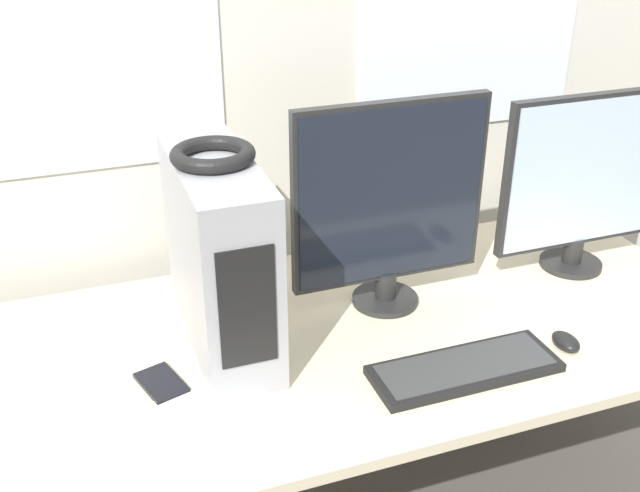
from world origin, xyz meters
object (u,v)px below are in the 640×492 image
at_px(headphones, 213,154).
at_px(monitor_right_near, 585,180).
at_px(pc_tower, 220,255).
at_px(cell_phone, 161,383).
at_px(monitor_main, 390,203).
at_px(keyboard, 465,368).
at_px(mouse, 566,341).

bearing_deg(headphones, monitor_right_near, 0.97).
bearing_deg(pc_tower, cell_phone, -142.83).
relative_size(monitor_main, keyboard, 1.25).
bearing_deg(keyboard, cell_phone, 163.93).
distance_m(monitor_main, monitor_right_near, 0.57).
distance_m(monitor_main, mouse, 0.53).
bearing_deg(mouse, keyboard, -178.45).
relative_size(keyboard, mouse, 5.23).
height_order(monitor_main, cell_phone, monitor_main).
relative_size(headphones, monitor_right_near, 0.36).
relative_size(pc_tower, mouse, 5.97).
bearing_deg(cell_phone, headphones, 20.48).
height_order(headphones, monitor_main, monitor_main).
height_order(pc_tower, keyboard, pc_tower).
relative_size(pc_tower, monitor_right_near, 0.97).
height_order(keyboard, cell_phone, keyboard).
distance_m(monitor_main, keyboard, 0.43).
height_order(keyboard, mouse, mouse).
distance_m(keyboard, cell_phone, 0.67).
height_order(monitor_main, keyboard, monitor_main).
xyz_separation_m(pc_tower, monitor_main, (0.43, 0.02, 0.06)).
distance_m(monitor_right_near, cell_phone, 1.21).
bearing_deg(cell_phone, keyboard, -32.94).
bearing_deg(monitor_main, mouse, -46.21).
height_order(headphones, monitor_right_near, monitor_right_near).
distance_m(monitor_right_near, keyboard, 0.68).
relative_size(pc_tower, cell_phone, 3.47).
xyz_separation_m(monitor_main, keyboard, (0.04, -0.34, -0.27)).
distance_m(monitor_right_near, mouse, 0.49).
xyz_separation_m(headphones, cell_phone, (-0.17, -0.13, -0.46)).
bearing_deg(monitor_main, monitor_right_near, -0.01).
bearing_deg(headphones, monitor_main, 2.28).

